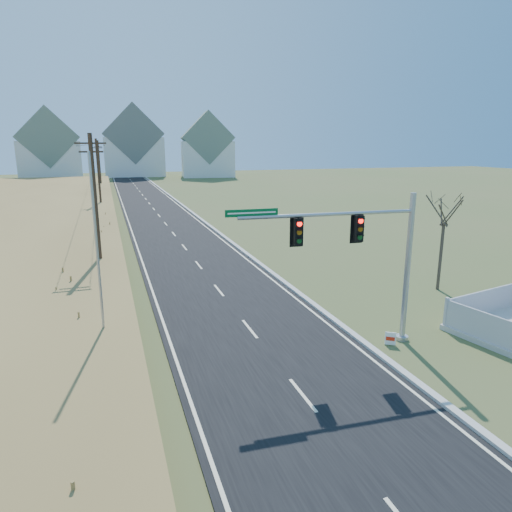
{
  "coord_description": "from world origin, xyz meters",
  "views": [
    {
      "loc": [
        -5.86,
        -14.73,
        8.36
      ],
      "look_at": [
        0.44,
        4.4,
        3.4
      ],
      "focal_mm": 32.0,
      "sensor_mm": 36.0,
      "label": 1
    }
  ],
  "objects_px": {
    "traffic_signal_mast": "(370,253)",
    "open_sign": "(390,339)",
    "flagpole": "(100,280)",
    "bare_tree": "(445,208)"
  },
  "relations": [
    {
      "from": "traffic_signal_mast",
      "to": "open_sign",
      "type": "xyz_separation_m",
      "value": [
        1.01,
        -0.41,
        -3.73
      ]
    },
    {
      "from": "traffic_signal_mast",
      "to": "open_sign",
      "type": "height_order",
      "value": "traffic_signal_mast"
    },
    {
      "from": "traffic_signal_mast",
      "to": "open_sign",
      "type": "distance_m",
      "value": 3.88
    },
    {
      "from": "traffic_signal_mast",
      "to": "bare_tree",
      "type": "bearing_deg",
      "value": 35.94
    },
    {
      "from": "bare_tree",
      "to": "open_sign",
      "type": "bearing_deg",
      "value": -141.28
    },
    {
      "from": "traffic_signal_mast",
      "to": "flagpole",
      "type": "bearing_deg",
      "value": 171.14
    },
    {
      "from": "open_sign",
      "to": "bare_tree",
      "type": "height_order",
      "value": "bare_tree"
    },
    {
      "from": "open_sign",
      "to": "bare_tree",
      "type": "relative_size",
      "value": 0.09
    },
    {
      "from": "open_sign",
      "to": "flagpole",
      "type": "height_order",
      "value": "flagpole"
    },
    {
      "from": "flagpole",
      "to": "bare_tree",
      "type": "height_order",
      "value": "flagpole"
    }
  ]
}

